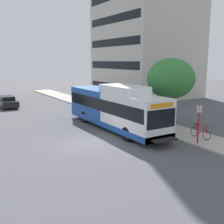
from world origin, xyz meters
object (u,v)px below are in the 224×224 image
bus_stop_sign_pole (199,121)px  parked_car_far_lane (7,102)px  bicycle_parked (200,132)px  transit_bus (114,108)px  street_tree_near_stop (171,79)px

bus_stop_sign_pole → parked_car_far_lane: 23.52m
bicycle_parked → parked_car_far_lane: 23.21m
transit_bus → parked_car_far_lane: 16.43m
bus_stop_sign_pole → parked_car_far_lane: size_ratio=0.58×
street_tree_near_stop → transit_bus: bearing=155.6°
bicycle_parked → street_tree_near_stop: (0.83, 4.07, 3.49)m
bus_stop_sign_pole → street_tree_near_stop: (1.92, 4.80, 2.40)m
bus_stop_sign_pole → bicycle_parked: 1.71m
parked_car_far_lane → transit_bus: bearing=-70.3°
bicycle_parked → street_tree_near_stop: street_tree_near_stop is taller
street_tree_near_stop → parked_car_far_lane: bearing=119.3°
transit_bus → bus_stop_sign_pole: 7.10m
transit_bus → bicycle_parked: 6.98m
transit_bus → parked_car_far_lane: (-5.52, 15.44, -1.04)m
bus_stop_sign_pole → street_tree_near_stop: bearing=68.2°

